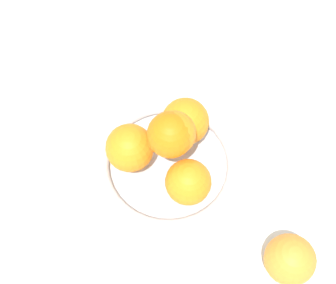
% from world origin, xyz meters
% --- Properties ---
extents(ground_plane, '(4.00, 4.00, 0.00)m').
position_xyz_m(ground_plane, '(0.00, 0.00, 0.00)').
color(ground_plane, silver).
extents(fruit_bowl, '(0.24, 0.24, 0.04)m').
position_xyz_m(fruit_bowl, '(0.00, 0.00, 0.02)').
color(fruit_bowl, silver).
rests_on(fruit_bowl, ground_plane).
extents(orange_pile, '(0.19, 0.19, 0.14)m').
position_xyz_m(orange_pile, '(-0.00, -0.00, 0.10)').
color(orange_pile, orange).
rests_on(orange_pile, fruit_bowl).
extents(stray_orange, '(0.08, 0.08, 0.08)m').
position_xyz_m(stray_orange, '(-0.05, 0.25, 0.04)').
color(stray_orange, orange).
rests_on(stray_orange, ground_plane).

